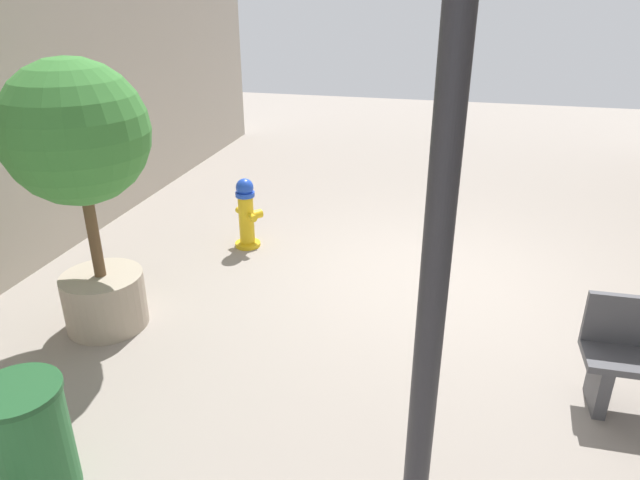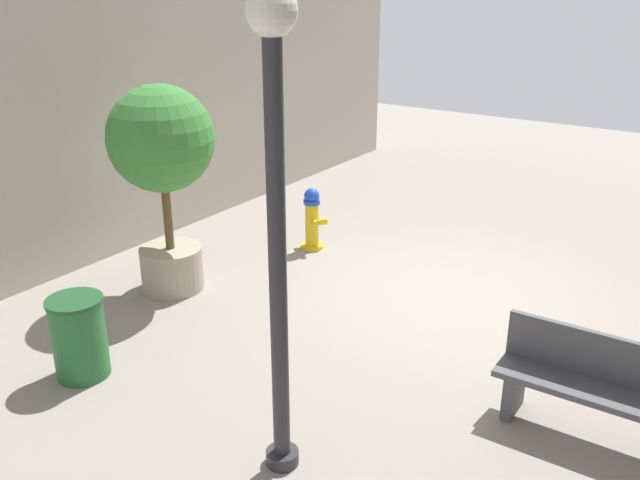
{
  "view_description": "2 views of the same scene",
  "coord_description": "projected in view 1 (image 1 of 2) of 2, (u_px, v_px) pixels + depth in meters",
  "views": [
    {
      "loc": [
        -0.12,
        6.16,
        3.21
      ],
      "look_at": [
        1.23,
        0.59,
        0.64
      ],
      "focal_mm": 32.12,
      "sensor_mm": 36.0,
      "label": 1
    },
    {
      "loc": [
        -2.97,
        7.42,
        3.88
      ],
      "look_at": [
        1.38,
        1.0,
        0.82
      ],
      "focal_mm": 38.14,
      "sensor_mm": 36.0,
      "label": 2
    }
  ],
  "objects": [
    {
      "name": "ground_plane",
      "position": [
        432.0,
        280.0,
        6.8
      ],
      "size": [
        23.4,
        23.4,
        0.0
      ],
      "primitive_type": "plane",
      "color": "gray"
    },
    {
      "name": "fire_hydrant",
      "position": [
        246.0,
        213.0,
        7.5
      ],
      "size": [
        0.38,
        0.38,
        0.94
      ],
      "color": "gold",
      "rests_on": "ground_plane"
    },
    {
      "name": "planter_tree",
      "position": [
        80.0,
        159.0,
        5.19
      ],
      "size": [
        1.32,
        1.32,
        2.66
      ],
      "color": "tan",
      "rests_on": "ground_plane"
    },
    {
      "name": "street_lamp",
      "position": [
        443.0,
        191.0,
        2.51
      ],
      "size": [
        0.36,
        0.36,
        3.83
      ],
      "color": "#2D2D33",
      "rests_on": "ground_plane"
    },
    {
      "name": "trash_bin",
      "position": [
        29.0,
        442.0,
        3.79
      ],
      "size": [
        0.57,
        0.57,
        0.87
      ],
      "color": "#266633",
      "rests_on": "ground_plane"
    }
  ]
}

